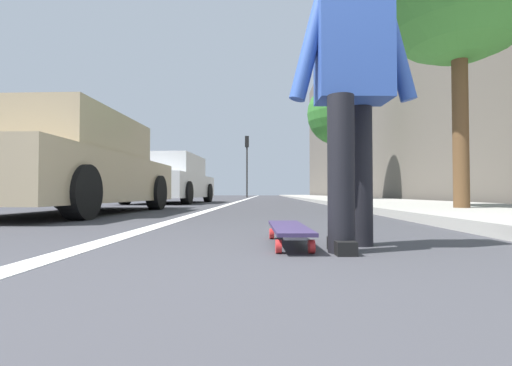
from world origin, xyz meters
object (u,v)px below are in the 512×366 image
object	(u,v)px
skateboard	(289,229)
parked_car_near	(70,167)
skater_person	(352,81)
street_tree_mid	(338,115)
traffic_light	(247,155)
parked_car_mid	(171,180)

from	to	relation	value
skateboard	parked_car_near	world-z (taller)	parked_car_near
skater_person	street_tree_mid	xyz separation A→B (m)	(12.13, -2.28, 2.39)
traffic_light	skater_person	bearing A→B (deg)	-175.59
parked_car_mid	traffic_light	xyz separation A→B (m)	(15.30, -1.56, 2.36)
skater_person	parked_car_mid	xyz separation A→B (m)	(9.41, 3.47, -0.23)
parked_car_near	traffic_light	xyz separation A→B (m)	(21.25, -1.56, 2.36)
skateboard	street_tree_mid	size ratio (longest dim) A/B	0.19
skater_person	street_tree_mid	size ratio (longest dim) A/B	0.36
skater_person	traffic_light	bearing A→B (deg)	4.41
skateboard	street_tree_mid	world-z (taller)	street_tree_mid
parked_car_mid	street_tree_mid	distance (m)	6.88
parked_car_mid	street_tree_mid	size ratio (longest dim) A/B	1.03
traffic_light	street_tree_mid	bearing A→B (deg)	-161.60
parked_car_mid	street_tree_mid	bearing A→B (deg)	-64.68
skateboard	street_tree_mid	distance (m)	12.68
street_tree_mid	parked_car_mid	bearing A→B (deg)	115.32
skateboard	traffic_light	distance (m)	24.78
parked_car_near	traffic_light	bearing A→B (deg)	-4.19
skater_person	street_tree_mid	world-z (taller)	street_tree_mid
parked_car_near	street_tree_mid	xyz separation A→B (m)	(8.67, -5.74, 2.61)
parked_car_mid	skateboard	bearing A→B (deg)	-161.36
skateboard	skater_person	distance (m)	0.92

